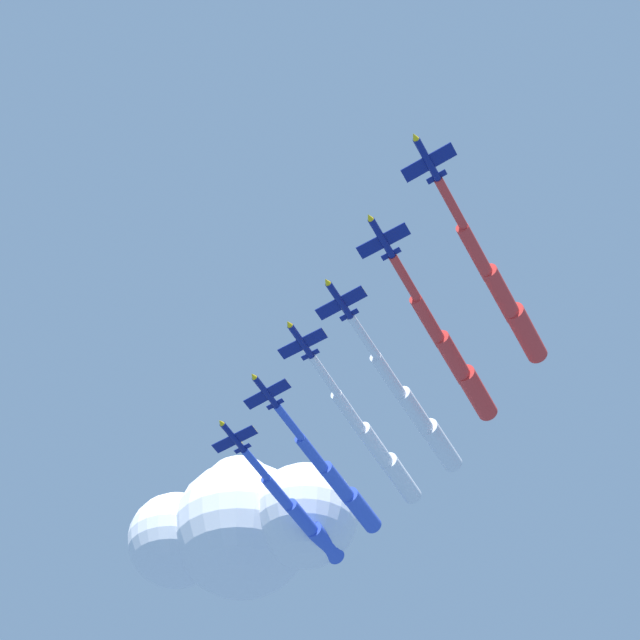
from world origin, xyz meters
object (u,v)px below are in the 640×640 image
at_px(jet_lead, 502,294).
at_px(jet_port_mid, 377,447).
at_px(jet_starboard_mid, 338,483).
at_px(jet_starboard_inner, 416,412).
at_px(jet_port_outer, 302,518).
at_px(jet_port_inner, 454,358).

height_order(jet_lead, jet_port_mid, jet_lead).
relative_size(jet_port_mid, jet_starboard_mid, 1.07).
bearing_deg(jet_starboard_inner, jet_lead, 131.18).
distance_m(jet_starboard_inner, jet_port_mid, 16.03).
relative_size(jet_starboard_mid, jet_port_outer, 1.04).
relative_size(jet_starboard_inner, jet_starboard_mid, 1.05).
bearing_deg(jet_starboard_mid, jet_port_mid, 137.71).
distance_m(jet_port_inner, jet_starboard_mid, 44.44).
relative_size(jet_port_inner, jet_port_mid, 0.96).
xyz_separation_m(jet_port_inner, jet_starboard_inner, (9.34, -12.24, -0.67)).
distance_m(jet_starboard_inner, jet_port_outer, 43.42).
bearing_deg(jet_lead, jet_port_mid, -49.07).
bearing_deg(jet_port_inner, jet_starboard_inner, -52.66).
xyz_separation_m(jet_port_mid, jet_port_outer, (19.98, -19.06, -0.02)).
relative_size(jet_lead, jet_port_inner, 1.03).
bearing_deg(jet_port_mid, jet_lead, 130.93).
bearing_deg(jet_port_outer, jet_starboard_inner, 134.20).
height_order(jet_port_inner, jet_starboard_inner, jet_port_inner).
xyz_separation_m(jet_port_inner, jet_starboard_mid, (29.45, -33.23, 2.03)).
height_order(jet_starboard_inner, jet_starboard_mid, jet_starboard_mid).
xyz_separation_m(jet_port_mid, jet_starboard_mid, (9.88, -8.98, -0.17)).
distance_m(jet_starboard_inner, jet_starboard_mid, 29.19).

